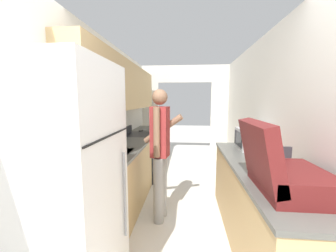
% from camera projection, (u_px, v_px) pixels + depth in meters
% --- Properties ---
extents(wall_left, '(0.38, 7.16, 2.50)m').
position_uv_depth(wall_left, '(109.00, 105.00, 3.13)').
color(wall_left, silver).
rests_on(wall_left, ground_plane).
extents(wall_right, '(0.06, 7.16, 2.50)m').
position_uv_depth(wall_right, '(277.00, 127.00, 2.53)').
color(wall_right, silver).
rests_on(wall_right, ground_plane).
extents(wall_far_with_doorway, '(2.73, 0.06, 2.50)m').
position_uv_depth(wall_far_with_doorway, '(184.00, 106.00, 5.60)').
color(wall_far_with_doorway, silver).
rests_on(wall_far_with_doorway, ground_plane).
extents(counter_left, '(0.62, 3.57, 0.90)m').
position_uv_depth(counter_left, '(133.00, 164.00, 3.62)').
color(counter_left, tan).
rests_on(counter_left, ground_plane).
extents(counter_right, '(0.62, 2.28, 0.90)m').
position_uv_depth(counter_right, '(259.00, 205.00, 2.22)').
color(counter_right, tan).
rests_on(counter_right, ground_plane).
extents(refrigerator, '(0.74, 0.79, 1.85)m').
position_uv_depth(refrigerator, '(65.00, 189.00, 1.51)').
color(refrigerator, white).
rests_on(refrigerator, ground_plane).
extents(range_oven, '(0.66, 0.72, 1.04)m').
position_uv_depth(range_oven, '(140.00, 156.00, 4.18)').
color(range_oven, black).
rests_on(range_oven, ground_plane).
extents(person, '(0.55, 0.41, 1.71)m').
position_uv_depth(person, '(160.00, 151.00, 2.65)').
color(person, '#9E9E9E').
rests_on(person, ground_plane).
extents(suitcase, '(0.56, 0.63, 0.53)m').
position_uv_depth(suitcase, '(280.00, 170.00, 1.52)').
color(suitcase, '#5B1919').
rests_on(suitcase, counter_right).
extents(microwave, '(0.35, 0.47, 0.28)m').
position_uv_depth(microwave, '(251.00, 139.00, 2.86)').
color(microwave, '#B7B7BC').
rests_on(microwave, counter_right).
extents(book_stack, '(0.28, 0.32, 0.12)m').
position_uv_depth(book_stack, '(262.00, 157.00, 2.24)').
color(book_stack, '#C67028').
rests_on(book_stack, counter_right).
extents(knife, '(0.13, 0.30, 0.02)m').
position_uv_depth(knife, '(142.00, 130.00, 4.56)').
color(knife, '#B7B7BC').
rests_on(knife, counter_left).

